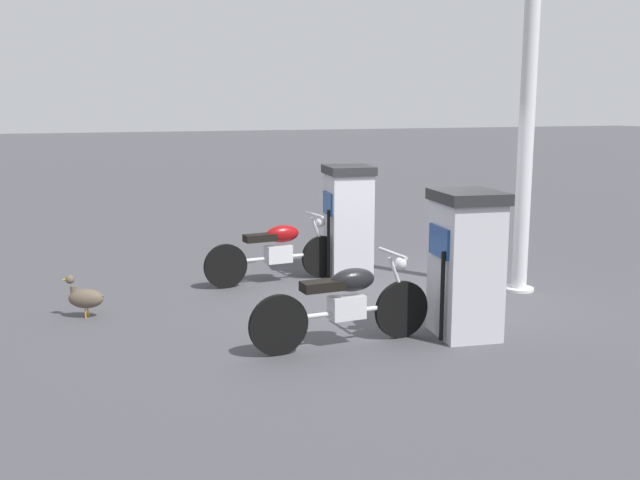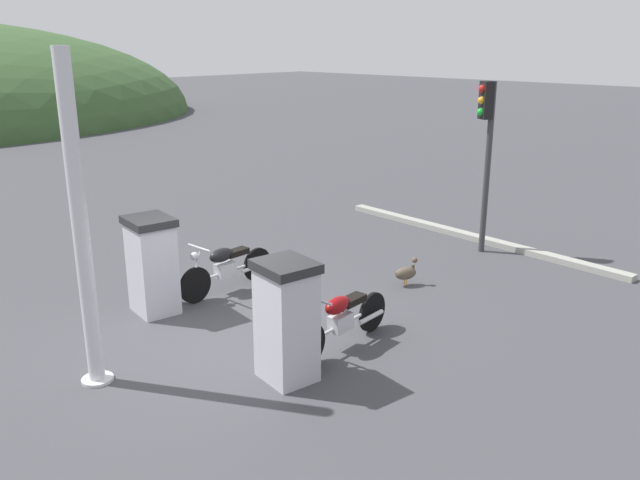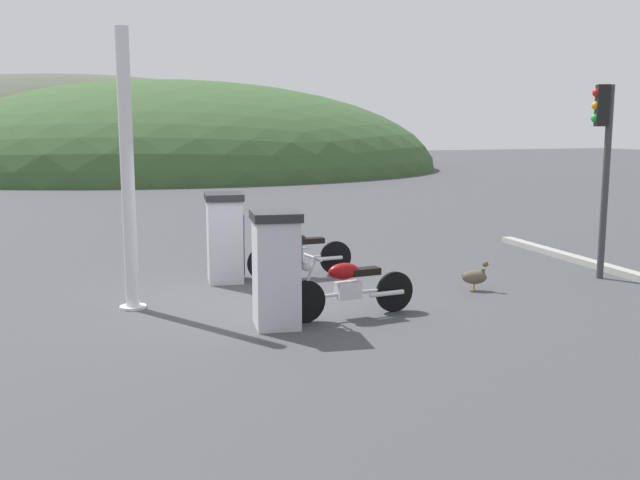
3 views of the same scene
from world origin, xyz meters
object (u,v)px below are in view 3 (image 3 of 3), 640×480
at_px(wandering_duck, 475,276).
at_px(canopy_support_pole, 128,177).
at_px(fuel_pump_far, 225,237).
at_px(roadside_traffic_light, 603,147).
at_px(motorcycle_near_pump, 349,286).
at_px(fuel_pump_near, 276,269).
at_px(motorcycle_far_pump, 299,252).

xyz_separation_m(wandering_duck, canopy_support_pole, (-5.49, 0.78, 1.75)).
height_order(fuel_pump_far, canopy_support_pole, canopy_support_pole).
xyz_separation_m(roadside_traffic_light, canopy_support_pole, (-8.09, 0.68, -0.37)).
xyz_separation_m(fuel_pump_far, motorcycle_near_pump, (1.10, -3.03, -0.33)).
bearing_deg(motorcycle_near_pump, wandering_duck, 17.68).
distance_m(fuel_pump_near, canopy_support_pole, 2.71).
distance_m(fuel_pump_far, canopy_support_pole, 2.55).
relative_size(fuel_pump_near, motorcycle_far_pump, 0.79).
bearing_deg(fuel_pump_near, motorcycle_near_pump, 3.66).
bearing_deg(motorcycle_far_pump, motorcycle_near_pump, -94.36).
bearing_deg(motorcycle_near_pump, fuel_pump_near, -176.34).
xyz_separation_m(motorcycle_near_pump, canopy_support_pole, (-2.86, 1.62, 1.52)).
distance_m(fuel_pump_far, roadside_traffic_light, 6.85).
xyz_separation_m(motorcycle_far_pump, wandering_duck, (2.41, -2.05, -0.23)).
xyz_separation_m(fuel_pump_far, motorcycle_far_pump, (1.32, -0.15, -0.32)).
bearing_deg(canopy_support_pole, motorcycle_near_pump, -29.58).
relative_size(wandering_duck, canopy_support_pole, 0.12).
bearing_deg(fuel_pump_far, wandering_duck, -30.44).
bearing_deg(fuel_pump_far, fuel_pump_near, -90.00).
height_order(fuel_pump_near, motorcycle_far_pump, fuel_pump_near).
bearing_deg(motorcycle_far_pump, canopy_support_pole, -157.73).
relative_size(motorcycle_near_pump, wandering_duck, 4.05).
bearing_deg(wandering_duck, roadside_traffic_light, 2.22).
xyz_separation_m(wandering_duck, roadside_traffic_light, (2.60, 0.10, 2.12)).
distance_m(fuel_pump_far, wandering_duck, 4.37).
height_order(wandering_duck, roadside_traffic_light, roadside_traffic_light).
bearing_deg(roadside_traffic_light, canopy_support_pole, 175.16).
bearing_deg(motorcycle_far_pump, roadside_traffic_light, -21.23).
xyz_separation_m(motorcycle_far_pump, roadside_traffic_light, (5.01, -1.95, 1.89)).
relative_size(roadside_traffic_light, canopy_support_pole, 0.83).
relative_size(fuel_pump_near, wandering_duck, 3.15).
bearing_deg(fuel_pump_far, canopy_support_pole, -141.20).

